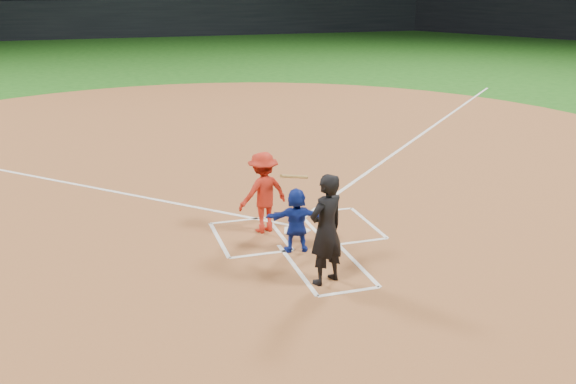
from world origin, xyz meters
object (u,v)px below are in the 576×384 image
object	(u,v)px
catcher	(296,220)
batter_at_plate	(263,192)
home_plate	(296,230)
umpire	(326,229)

from	to	relation	value
catcher	batter_at_plate	size ratio (longest dim) A/B	0.75
home_plate	batter_at_plate	world-z (taller)	batter_at_plate
catcher	umpire	distance (m)	1.44
umpire	batter_at_plate	bearing A→B (deg)	-105.34
batter_at_plate	catcher	bearing A→B (deg)	-74.11
catcher	batter_at_plate	bearing A→B (deg)	-63.21
home_plate	umpire	bearing A→B (deg)	83.96
catcher	umpire	size ratio (longest dim) A/B	0.64
home_plate	catcher	xyz separation A→B (m)	(-0.30, -0.94, 0.60)
umpire	batter_at_plate	xyz separation A→B (m)	(-0.38, 2.54, -0.13)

